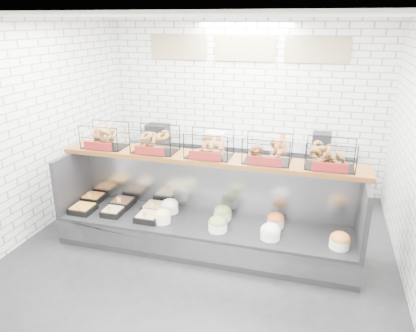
% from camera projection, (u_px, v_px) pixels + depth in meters
% --- Properties ---
extents(ground, '(5.50, 5.50, 0.00)m').
position_uv_depth(ground, '(198.00, 259.00, 5.32)').
color(ground, black).
rests_on(ground, ground).
extents(room_shell, '(5.02, 5.51, 3.01)m').
position_uv_depth(room_shell, '(211.00, 95.00, 5.16)').
color(room_shell, white).
rests_on(room_shell, ground).
extents(display_case, '(4.00, 0.90, 1.20)m').
position_uv_depth(display_case, '(205.00, 225.00, 5.52)').
color(display_case, black).
rests_on(display_case, ground).
extents(bagel_shelf, '(4.10, 0.50, 0.40)m').
position_uv_depth(bagel_shelf, '(209.00, 147.00, 5.32)').
color(bagel_shelf, '#4E2A10').
rests_on(bagel_shelf, display_case).
extents(prep_counter, '(4.00, 0.60, 1.20)m').
position_uv_depth(prep_counter, '(238.00, 166.00, 7.36)').
color(prep_counter, '#93969B').
rests_on(prep_counter, ground).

